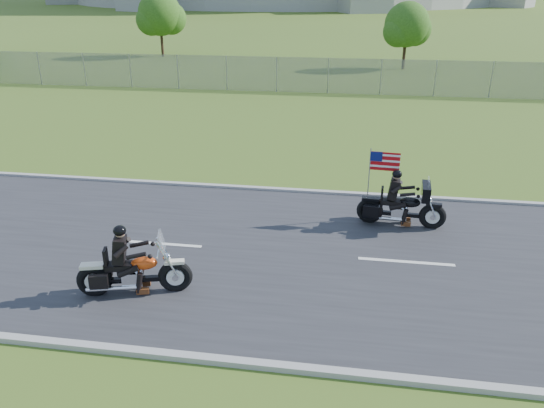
# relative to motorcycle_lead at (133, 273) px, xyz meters

# --- Properties ---
(ground) EXTENTS (420.00, 420.00, 0.00)m
(ground) POSITION_rel_motorcycle_lead_xyz_m (1.72, 2.20, -0.51)
(ground) COLOR #3E561B
(ground) RESTS_ON ground
(road) EXTENTS (120.00, 8.00, 0.04)m
(road) POSITION_rel_motorcycle_lead_xyz_m (1.72, 2.20, -0.49)
(road) COLOR #28282B
(road) RESTS_ON ground
(curb_north) EXTENTS (120.00, 0.18, 0.12)m
(curb_north) POSITION_rel_motorcycle_lead_xyz_m (1.72, 6.25, -0.46)
(curb_north) COLOR #9E9B93
(curb_north) RESTS_ON ground
(curb_south) EXTENTS (120.00, 0.18, 0.12)m
(curb_south) POSITION_rel_motorcycle_lead_xyz_m (1.72, -1.85, -0.46)
(curb_south) COLOR #9E9B93
(curb_south) RESTS_ON ground
(fence) EXTENTS (60.00, 0.03, 2.00)m
(fence) POSITION_rel_motorcycle_lead_xyz_m (-3.28, 22.20, 0.49)
(fence) COLOR gray
(fence) RESTS_ON ground
(tree_fence_near) EXTENTS (3.52, 3.28, 4.75)m
(tree_fence_near) POSITION_rel_motorcycle_lead_xyz_m (7.76, 32.24, 2.47)
(tree_fence_near) COLOR #382316
(tree_fence_near) RESTS_ON ground
(tree_fence_mid) EXTENTS (3.96, 3.69, 5.30)m
(tree_fence_mid) POSITION_rel_motorcycle_lead_xyz_m (-12.24, 36.24, 2.80)
(tree_fence_mid) COLOR #382316
(tree_fence_mid) RESTS_ON ground
(motorcycle_lead) EXTENTS (2.33, 0.98, 1.60)m
(motorcycle_lead) POSITION_rel_motorcycle_lead_xyz_m (0.00, 0.00, 0.00)
(motorcycle_lead) COLOR black
(motorcycle_lead) RESTS_ON ground
(motorcycle_follow) EXTENTS (2.34, 0.78, 1.95)m
(motorcycle_follow) POSITION_rel_motorcycle_lead_xyz_m (5.69, 4.26, 0.03)
(motorcycle_follow) COLOR black
(motorcycle_follow) RESTS_ON ground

